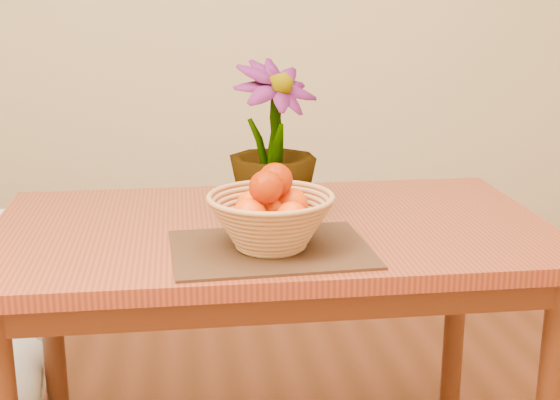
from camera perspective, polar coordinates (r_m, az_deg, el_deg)
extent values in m
cube|color=maroon|center=(1.98, -0.54, -2.31)|extent=(1.40, 0.80, 0.04)
cube|color=#4A2311|center=(2.00, -0.53, -3.95)|extent=(1.28, 0.68, 0.08)
cylinder|color=#4A2311|center=(2.43, -16.32, -8.92)|extent=(0.06, 0.06, 0.71)
cylinder|color=#4A2311|center=(2.54, 12.72, -7.55)|extent=(0.06, 0.06, 0.71)
cube|color=#382214|center=(1.78, -0.67, -3.61)|extent=(0.46, 0.36, 0.01)
cylinder|color=tan|center=(1.77, -0.67, -3.39)|extent=(0.15, 0.15, 0.01)
sphere|color=#E43703|center=(1.75, -0.68, -0.98)|extent=(0.06, 0.06, 0.06)
sphere|color=#E43703|center=(1.79, 0.81, -0.35)|extent=(0.08, 0.08, 0.08)
sphere|color=#E43703|center=(1.79, -2.12, -0.45)|extent=(0.07, 0.07, 0.07)
sphere|color=#E43703|center=(1.70, -2.25, -1.20)|extent=(0.08, 0.08, 0.08)
sphere|color=#E43703|center=(1.70, 0.84, -1.31)|extent=(0.07, 0.07, 0.07)
sphere|color=#E43703|center=(1.76, -0.34, 1.47)|extent=(0.08, 0.08, 0.08)
sphere|color=#E43703|center=(1.70, -1.05, 0.94)|extent=(0.07, 0.07, 0.07)
sphere|color=#E43703|center=(1.76, -0.34, 1.47)|extent=(0.08, 0.08, 0.08)
sphere|color=#E43703|center=(1.70, -1.05, 0.94)|extent=(0.07, 0.07, 0.07)
imported|color=#183E11|center=(1.97, -0.54, 4.31)|extent=(0.31, 0.31, 0.40)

